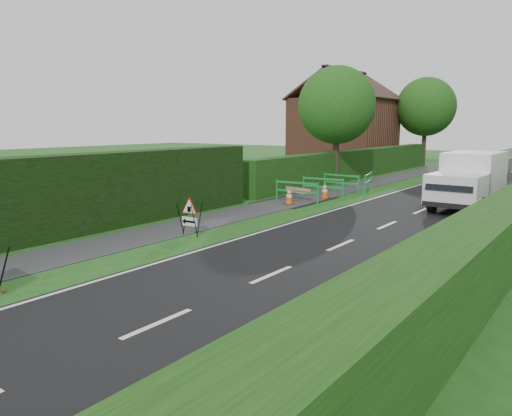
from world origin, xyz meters
The scene contains 21 objects.
ground centered at (0.00, 0.00, 0.00)m, with size 120.00×120.00×0.00m, color #174E16.
footpath centered at (-3.00, 35.00, 0.01)m, with size 2.00×90.00×0.02m, color #2D2D30.
hedge_west_near centered at (-5.00, 0.00, 0.00)m, with size 1.10×18.00×2.50m, color black.
hedge_west_far centered at (-5.00, 22.00, 0.00)m, with size 1.00×24.00×1.80m, color #14380F.
house_west centered at (-10.00, 30.00, 2.90)m, with size 7.50×7.40×7.88m.
tree_nw centered at (-4.60, 18.00, 4.48)m, with size 4.40×4.40×6.70m.
tree_fw centered at (-4.60, 34.00, 4.83)m, with size 4.80×4.80×7.24m.
triangle_sign centered at (-1.86, 2.87, 0.71)m, with size 0.75×0.75×1.02m.
works_van centered at (3.83, 13.33, 1.21)m, with size 2.10×5.06×2.28m.
traffic_cone_0 centered at (5.07, 11.42, 0.39)m, with size 0.38×0.38×0.79m.
traffic_cone_1 centered at (4.91, 13.95, 0.39)m, with size 0.38×0.38×0.79m.
traffic_cone_2 centered at (5.08, 15.44, 0.39)m, with size 0.38×0.38×0.79m.
traffic_cone_3 centered at (-2.62, 9.86, 0.39)m, with size 0.38×0.38×0.79m.
traffic_cone_4 centered at (-2.22, 12.33, 0.39)m, with size 0.38×0.38×0.79m.
ped_barrier_0 centered at (-2.47, 10.25, 0.63)m, with size 2.08×0.48×1.00m.
ped_barrier_1 centered at (-2.31, 12.30, 0.63)m, with size 2.08×0.52×1.00m.
ped_barrier_2 centered at (-2.34, 14.23, 0.63)m, with size 2.09×0.60×1.00m.
ped_barrier_3 centered at (-1.43, 15.41, 0.63)m, with size 0.87×2.08×1.00m.
redwhite_plank centered at (-3.00, 11.21, 0.00)m, with size 1.50×0.04×0.25m, color red.
litter_can centered at (-1.31, -3.21, 0.00)m, with size 0.07×0.07×0.12m, color #BF7F4C.
hatchback_car centered at (1.46, 27.13, 0.61)m, with size 1.44×3.57×1.22m, color white.
Camera 1 is at (8.67, -8.10, 3.41)m, focal length 35.00 mm.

